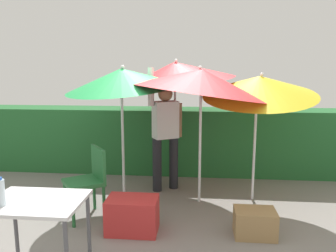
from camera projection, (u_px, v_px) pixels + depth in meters
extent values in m
plane|color=gray|center=(166.00, 212.00, 4.29)|extent=(24.00, 24.00, 0.00)
cube|color=#23602D|center=(176.00, 140.00, 5.96)|extent=(8.00, 0.70, 1.15)
cylinder|color=silver|center=(254.00, 149.00, 4.62)|extent=(0.04, 0.04, 1.50)
cone|color=yellow|center=(259.00, 86.00, 4.46)|extent=(1.58, 1.58, 0.64)
sphere|color=silver|center=(262.00, 74.00, 4.43)|extent=(0.05, 0.05, 0.05)
cylinder|color=silver|center=(175.00, 135.00, 5.17)|extent=(0.04, 0.04, 1.65)
cone|color=red|center=(176.00, 72.00, 4.98)|extent=(1.82, 1.80, 0.62)
sphere|color=silver|center=(176.00, 60.00, 4.94)|extent=(0.05, 0.05, 0.05)
cylinder|color=silver|center=(200.00, 149.00, 4.52)|extent=(0.04, 0.04, 1.53)
cone|color=red|center=(200.00, 81.00, 4.38)|extent=(1.90, 1.87, 0.67)
sphere|color=silver|center=(200.00, 67.00, 4.37)|extent=(0.05, 0.05, 0.05)
cylinder|color=silver|center=(123.00, 145.00, 4.61)|extent=(0.04, 0.04, 1.59)
cone|color=green|center=(122.00, 78.00, 4.44)|extent=(1.58, 1.57, 0.53)
sphere|color=silver|center=(123.00, 67.00, 4.41)|extent=(0.05, 0.05, 0.05)
cylinder|color=black|center=(157.00, 165.00, 5.00)|extent=(0.14, 0.14, 0.82)
cylinder|color=black|center=(174.00, 163.00, 5.12)|extent=(0.14, 0.14, 0.82)
cube|color=silver|center=(165.00, 120.00, 4.94)|extent=(0.42, 0.37, 0.56)
sphere|color=#8C6647|center=(165.00, 94.00, 4.88)|extent=(0.22, 0.22, 0.22)
cylinder|color=silver|center=(151.00, 87.00, 4.76)|extent=(0.12, 0.12, 0.56)
cylinder|color=#8C6647|center=(179.00, 120.00, 5.04)|extent=(0.12, 0.12, 0.52)
cylinder|color=#236633|center=(65.00, 199.00, 4.18)|extent=(0.04, 0.04, 0.44)
cylinder|color=#236633|center=(73.00, 210.00, 3.86)|extent=(0.04, 0.04, 0.44)
cylinder|color=#236633|center=(94.00, 193.00, 4.37)|extent=(0.04, 0.04, 0.44)
cylinder|color=#236633|center=(104.00, 203.00, 4.05)|extent=(0.04, 0.04, 0.44)
cube|color=#236633|center=(84.00, 182.00, 4.07)|extent=(0.61, 0.61, 0.05)
cube|color=#236633|center=(98.00, 163.00, 4.13)|extent=(0.29, 0.38, 0.40)
cube|color=red|center=(132.00, 215.00, 3.76)|extent=(0.58, 0.38, 0.40)
cube|color=#9E7A4C|center=(255.00, 223.00, 3.67)|extent=(0.46, 0.32, 0.31)
cylinder|color=#4C4C51|center=(89.00, 230.00, 3.07)|extent=(0.04, 0.04, 0.72)
cylinder|color=#4C4C51|center=(16.00, 227.00, 3.14)|extent=(0.04, 0.04, 0.72)
cube|color=silver|center=(36.00, 202.00, 2.79)|extent=(0.80, 0.60, 0.03)
cylinder|color=silver|center=(1.00, 193.00, 2.66)|extent=(0.07, 0.07, 0.22)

